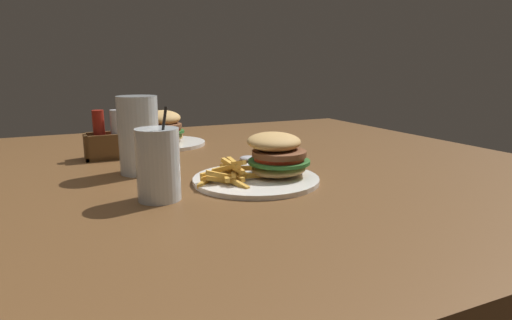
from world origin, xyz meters
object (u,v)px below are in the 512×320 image
beer_glass (139,136)px  meal_plate_far (165,133)px  meal_plate_near (267,164)px  condiment_caddy (109,142)px  juice_glass (158,168)px  spoon (252,159)px

beer_glass → meal_plate_far: beer_glass is taller
meal_plate_near → condiment_caddy: (-0.28, 0.38, 0.01)m
condiment_caddy → juice_glass: bearing=-84.4°
condiment_caddy → beer_glass: bearing=-77.1°
meal_plate_near → condiment_caddy: condiment_caddy is taller
meal_plate_far → condiment_caddy: bearing=-145.0°
juice_glass → meal_plate_near: bearing=8.5°
juice_glass → spoon: size_ratio=1.22×
juice_glass → spoon: juice_glass is taller
beer_glass → condiment_caddy: beer_glass is taller
juice_glass → spoon: (0.28, 0.22, -0.05)m
spoon → condiment_caddy: (-0.32, 0.20, 0.04)m
meal_plate_far → juice_glass: bearing=-104.3°
juice_glass → condiment_caddy: size_ratio=1.35×
spoon → meal_plate_far: 0.36m
condiment_caddy → spoon: bearing=-31.5°
spoon → meal_plate_far: meal_plate_far is taller
beer_glass → juice_glass: bearing=-91.2°
meal_plate_near → juice_glass: juice_glass is taller
juice_glass → condiment_caddy: 0.42m
meal_plate_near → meal_plate_far: meal_plate_far is taller
beer_glass → juice_glass: beer_glass is taller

